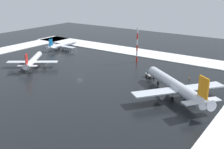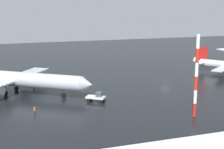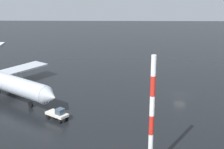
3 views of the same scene
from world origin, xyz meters
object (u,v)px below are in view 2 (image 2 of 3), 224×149
at_px(ground_crew_by_nose_gear, 35,110).
at_px(antenna_mast, 196,76).
at_px(pushback_tug, 97,97).
at_px(ground_crew_beside_wing, 34,86).
at_px(airplane_far_rear, 18,79).

distance_m(ground_crew_by_nose_gear, antenna_mast, 35.12).
distance_m(pushback_tug, ground_crew_beside_wing, 22.01).
xyz_separation_m(ground_crew_by_nose_gear, antenna_mast, (31.93, -12.38, 7.76)).
bearing_deg(ground_crew_by_nose_gear, pushback_tug, -152.10).
height_order(airplane_far_rear, pushback_tug, airplane_far_rear).
relative_size(pushback_tug, ground_crew_by_nose_gear, 2.92).
bearing_deg(antenna_mast, pushback_tug, 133.49).
xyz_separation_m(airplane_far_rear, antenna_mast, (33.78, -31.38, 4.73)).
relative_size(airplane_far_rear, pushback_tug, 6.92).
distance_m(airplane_far_rear, antenna_mast, 46.35).
bearing_deg(pushback_tug, antenna_mast, -9.65).
bearing_deg(antenna_mast, airplane_far_rear, 137.10).
bearing_deg(ground_crew_beside_wing, pushback_tug, -134.72).
height_order(ground_crew_beside_wing, ground_crew_by_nose_gear, same).
xyz_separation_m(ground_crew_beside_wing, ground_crew_by_nose_gear, (-2.38, -22.66, 0.00)).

